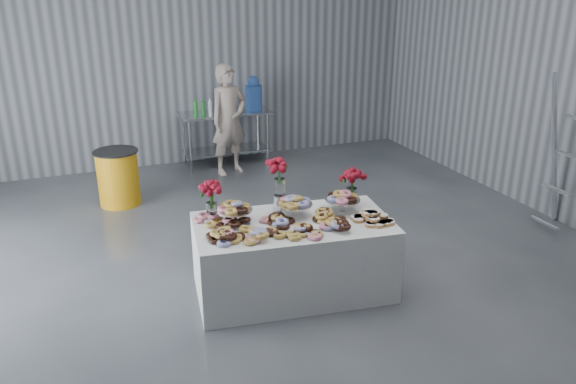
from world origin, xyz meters
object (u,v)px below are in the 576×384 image
Objects in this scene: water_jug at (253,94)px; trash_barrel at (118,178)px; stepladder at (568,155)px; prep_table at (225,128)px; person at (229,120)px; display_table at (293,257)px.

water_jug is 0.72× the size of trash_barrel.
water_jug reaches higher than trash_barrel.
stepladder is (2.63, -4.05, -0.17)m from water_jug.
trash_barrel is (-1.86, -1.17, -0.23)m from prep_table.
person is at bearing 22.51° from trash_barrel.
water_jug is 0.75m from person.
stepladder reaches higher than person.
person is (-0.55, -0.43, -0.28)m from water_jug.
person reaches higher than water_jug.
prep_table is 0.77× the size of stepladder.
display_table is at bearing -177.57° from stepladder.
display_table is 1.27× the size of prep_table.
display_table is 3.43× the size of water_jug.
water_jug is at bearing -0.00° from prep_table.
person reaches higher than display_table.
person is 2.25× the size of trash_barrel.
trash_barrel is (-2.36, -1.17, -0.76)m from water_jug.
display_table is 3.32m from trash_barrel.
stepladder is (3.61, 0.15, 0.60)m from display_table.
person is 0.89× the size of stepladder.
display_table is 0.97× the size of stepladder.
trash_barrel is 0.39× the size of stepladder.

